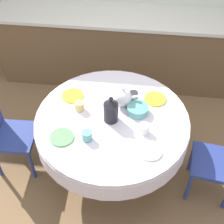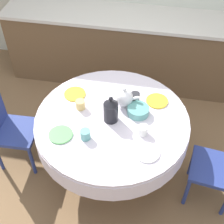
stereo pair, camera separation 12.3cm
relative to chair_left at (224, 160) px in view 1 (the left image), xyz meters
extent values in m
plane|color=brown|center=(-1.02, 0.14, -0.48)|extent=(12.00, 12.00, 0.00)
cube|color=brown|center=(-1.02, 1.67, -0.03)|extent=(3.20, 0.60, 0.90)
cube|color=beige|center=(-1.02, 1.67, 0.44)|extent=(3.24, 0.64, 0.04)
cylinder|color=brown|center=(-1.02, 0.14, -0.46)|extent=(0.44, 0.44, 0.04)
cylinder|color=brown|center=(-1.02, 0.14, -0.19)|extent=(0.11, 0.11, 0.50)
cylinder|color=silver|center=(-1.02, 0.14, 0.15)|extent=(1.39, 1.39, 0.18)
cylinder|color=silver|center=(-1.02, 0.14, 0.26)|extent=(1.38, 1.38, 0.03)
cube|color=navy|center=(-0.07, 0.01, -0.06)|extent=(0.45, 0.45, 0.04)
cylinder|color=navy|center=(-0.27, -0.14, -0.28)|extent=(0.04, 0.04, 0.40)
cylinder|color=navy|center=(-0.22, 0.21, -0.28)|extent=(0.04, 0.04, 0.40)
cube|color=navy|center=(-1.98, 0.10, -0.06)|extent=(0.42, 0.42, 0.04)
cylinder|color=navy|center=(-1.81, 0.28, -0.28)|extent=(0.04, 0.04, 0.40)
cylinder|color=navy|center=(-1.80, -0.07, -0.28)|extent=(0.04, 0.04, 0.40)
cylinder|color=navy|center=(-2.16, 0.27, -0.28)|extent=(0.04, 0.04, 0.40)
cylinder|color=#5BA85B|center=(-1.41, -0.13, 0.28)|extent=(0.21, 0.21, 0.01)
cylinder|color=#5BA39E|center=(-1.20, -0.12, 0.32)|extent=(0.08, 0.08, 0.09)
cylinder|color=white|center=(-0.68, -0.19, 0.28)|extent=(0.21, 0.21, 0.01)
cylinder|color=white|center=(-0.73, 0.01, 0.32)|extent=(0.08, 0.08, 0.09)
cylinder|color=yellow|center=(-1.43, 0.38, 0.28)|extent=(0.21, 0.21, 0.01)
cylinder|color=#DBB766|center=(-1.33, 0.21, 0.32)|extent=(0.08, 0.08, 0.09)
cylinder|color=yellow|center=(-0.65, 0.43, 0.28)|extent=(0.21, 0.21, 0.01)
cylinder|color=#28282D|center=(-0.85, 0.40, 0.32)|extent=(0.08, 0.08, 0.09)
cylinder|color=black|center=(-1.03, 0.12, 0.37)|extent=(0.13, 0.13, 0.19)
cone|color=black|center=(-1.03, 0.12, 0.48)|extent=(0.12, 0.12, 0.04)
sphere|color=black|center=(-1.03, 0.12, 0.52)|extent=(0.04, 0.04, 0.04)
cylinder|color=white|center=(-0.95, 0.32, 0.28)|extent=(0.09, 0.09, 0.01)
sphere|color=white|center=(-0.95, 0.32, 0.37)|extent=(0.16, 0.16, 0.16)
cylinder|color=white|center=(-0.85, 0.32, 0.37)|extent=(0.09, 0.03, 0.06)
sphere|color=white|center=(-0.95, 0.32, 0.47)|extent=(0.04, 0.04, 0.04)
cylinder|color=#569993|center=(-0.80, 0.24, 0.31)|extent=(0.20, 0.20, 0.07)
camera|label=1|loc=(-0.80, -1.75, 2.28)|focal=50.00mm
camera|label=2|loc=(-0.68, -1.73, 2.28)|focal=50.00mm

